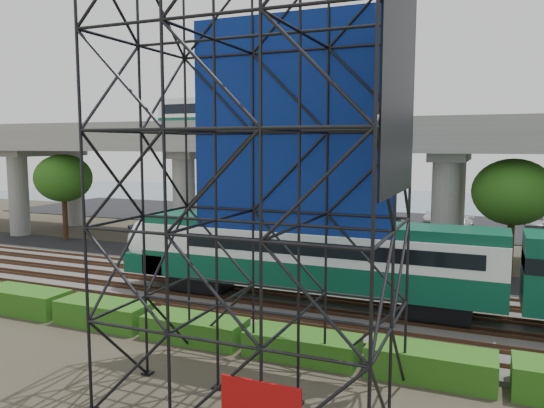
% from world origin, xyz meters
% --- Properties ---
extents(ground, '(140.00, 140.00, 0.00)m').
position_xyz_m(ground, '(0.00, 0.00, 0.00)').
color(ground, '#474233').
rests_on(ground, ground).
extents(ballast_bed, '(90.00, 12.00, 0.20)m').
position_xyz_m(ballast_bed, '(0.00, 2.00, 0.10)').
color(ballast_bed, slate).
rests_on(ballast_bed, ground).
extents(service_road, '(90.00, 5.00, 0.08)m').
position_xyz_m(service_road, '(0.00, 10.50, 0.04)').
color(service_road, black).
rests_on(service_road, ground).
extents(parking_lot, '(90.00, 18.00, 0.08)m').
position_xyz_m(parking_lot, '(0.00, 34.00, 0.04)').
color(parking_lot, black).
rests_on(parking_lot, ground).
extents(harbor_water, '(140.00, 40.00, 0.03)m').
position_xyz_m(harbor_water, '(0.00, 56.00, 0.01)').
color(harbor_water, '#465A73').
rests_on(harbor_water, ground).
extents(rail_tracks, '(90.00, 9.52, 0.16)m').
position_xyz_m(rail_tracks, '(0.00, 2.00, 0.28)').
color(rail_tracks, '#472D1E').
rests_on(rail_tracks, ballast_bed).
extents(commuter_train, '(29.30, 3.06, 4.30)m').
position_xyz_m(commuter_train, '(6.33, 2.00, 2.88)').
color(commuter_train, black).
rests_on(commuter_train, rail_tracks).
extents(overpass, '(80.00, 12.00, 12.40)m').
position_xyz_m(overpass, '(-0.58, 16.00, 8.21)').
color(overpass, '#9E9B93').
rests_on(overpass, ground).
extents(scaffold_tower, '(9.36, 6.36, 15.00)m').
position_xyz_m(scaffold_tower, '(5.68, -7.98, 7.47)').
color(scaffold_tower, black).
rests_on(scaffold_tower, ground).
extents(hedge_strip, '(34.60, 1.80, 1.20)m').
position_xyz_m(hedge_strip, '(1.01, -4.30, 0.56)').
color(hedge_strip, '#235012').
rests_on(hedge_strip, ground).
extents(trees, '(40.94, 16.94, 7.69)m').
position_xyz_m(trees, '(-4.67, 16.17, 5.57)').
color(trees, '#382314').
rests_on(trees, ground).
extents(suv, '(4.53, 2.37, 1.22)m').
position_xyz_m(suv, '(-3.19, 10.57, 0.69)').
color(suv, black).
rests_on(suv, service_road).
extents(parked_cars, '(38.16, 9.71, 1.29)m').
position_xyz_m(parked_cars, '(0.56, 33.70, 0.70)').
color(parked_cars, silver).
rests_on(parked_cars, parking_lot).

